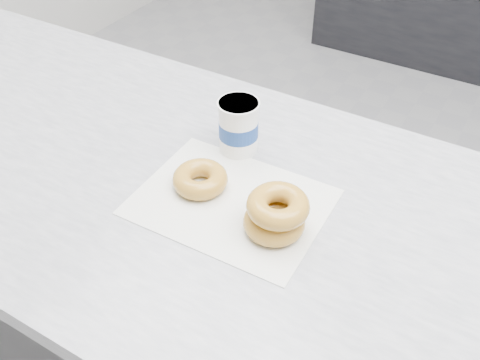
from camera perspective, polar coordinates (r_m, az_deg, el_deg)
The scene contains 5 objects.
ground at distance 1.98m, azimuth 18.43°, elevation -14.73°, with size 5.00×5.00×0.00m, color gray.
wax_paper at distance 0.98m, azimuth -0.96°, elevation -2.35°, with size 0.34×0.26×0.00m, color silver.
donut_single at distance 1.00m, azimuth -4.27°, elevation 0.11°, with size 0.10×0.10×0.04m, color #C18A35.
donut_stack at distance 0.90m, azimuth 3.87°, elevation -3.63°, with size 0.15×0.15×0.07m.
coffee_cup at distance 1.06m, azimuth -0.16°, elevation 5.77°, with size 0.09×0.09×0.11m.
Camera 1 is at (0.01, -1.21, 1.57)m, focal length 40.00 mm.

